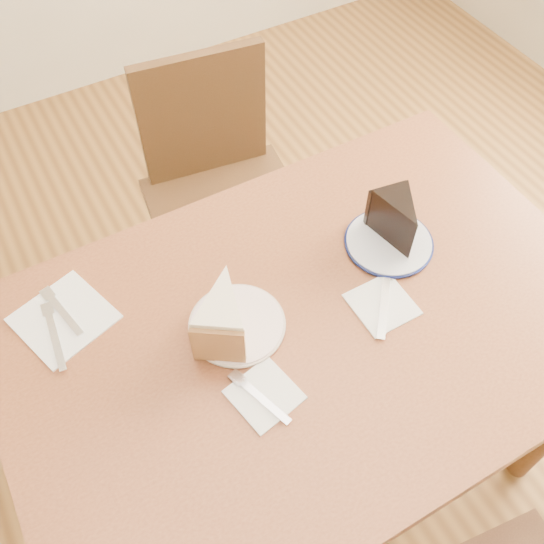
% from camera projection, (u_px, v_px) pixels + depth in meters
% --- Properties ---
extents(ground, '(4.00, 4.00, 0.00)m').
position_uv_depth(ground, '(298.00, 456.00, 1.79)').
color(ground, '#4E3014').
rests_on(ground, ground).
extents(table, '(1.20, 0.80, 0.75)m').
position_uv_depth(table, '(309.00, 346.00, 1.26)').
color(table, '#502715').
rests_on(table, ground).
extents(chair_far, '(0.48, 0.48, 0.86)m').
position_uv_depth(chair_far, '(223.00, 196.00, 1.75)').
color(chair_far, black).
rests_on(chair_far, ground).
extents(plate_cream, '(0.18, 0.18, 0.01)m').
position_uv_depth(plate_cream, '(237.00, 325.00, 1.17)').
color(plate_cream, white).
rests_on(plate_cream, table).
extents(plate_navy, '(0.18, 0.18, 0.01)m').
position_uv_depth(plate_navy, '(389.00, 243.00, 1.29)').
color(plate_navy, silver).
rests_on(plate_navy, table).
extents(carrot_cake, '(0.15, 0.16, 0.09)m').
position_uv_depth(carrot_cake, '(224.00, 313.00, 1.12)').
color(carrot_cake, white).
rests_on(carrot_cake, plate_cream).
extents(chocolate_cake, '(0.10, 0.13, 0.09)m').
position_uv_depth(chocolate_cake, '(399.00, 224.00, 1.25)').
color(chocolate_cake, black).
rests_on(chocolate_cake, plate_navy).
extents(napkin_cream, '(0.13, 0.13, 0.00)m').
position_uv_depth(napkin_cream, '(264.00, 395.00, 1.09)').
color(napkin_cream, white).
rests_on(napkin_cream, table).
extents(napkin_navy, '(0.12, 0.12, 0.00)m').
position_uv_depth(napkin_navy, '(382.00, 304.00, 1.20)').
color(napkin_navy, white).
rests_on(napkin_navy, table).
extents(napkin_spare, '(0.21, 0.21, 0.00)m').
position_uv_depth(napkin_spare, '(64.00, 318.00, 1.18)').
color(napkin_spare, white).
rests_on(napkin_spare, table).
extents(fork_cream, '(0.06, 0.14, 0.00)m').
position_uv_depth(fork_cream, '(260.00, 398.00, 1.08)').
color(fork_cream, silver).
rests_on(fork_cream, napkin_cream).
extents(knife_navy, '(0.12, 0.14, 0.00)m').
position_uv_depth(knife_navy, '(384.00, 303.00, 1.20)').
color(knife_navy, silver).
rests_on(knife_navy, napkin_navy).
extents(fork_spare, '(0.04, 0.14, 0.00)m').
position_uv_depth(fork_spare, '(62.00, 312.00, 1.19)').
color(fork_spare, silver).
rests_on(fork_spare, napkin_spare).
extents(knife_spare, '(0.03, 0.16, 0.00)m').
position_uv_depth(knife_spare, '(55.00, 337.00, 1.15)').
color(knife_spare, silver).
rests_on(knife_spare, napkin_spare).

